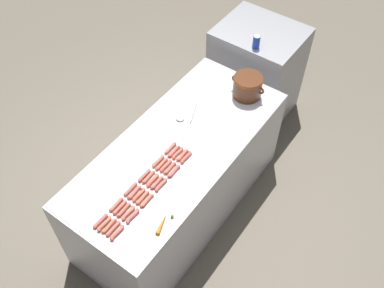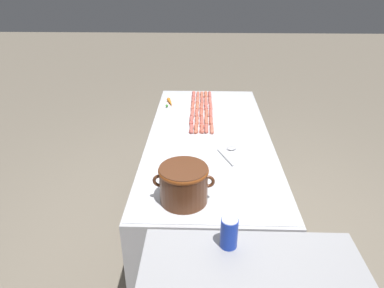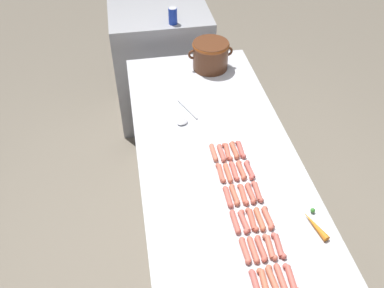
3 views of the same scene
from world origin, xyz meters
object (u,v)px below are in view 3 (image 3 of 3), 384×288
object	(u,v)px
hot_dog_19	(270,247)
hot_dog_4	(221,173)
hot_dog_1	(245,250)
hot_dog_12	(272,280)
hot_dog_10	(228,173)
hot_dog_13	(261,248)
hot_dog_11	(221,153)
bean_pot	(211,54)
hot_dog_3	(228,197)
hot_dog_18	(281,278)
hot_dog_5	(214,153)
hot_dog_9	(234,195)
hot_dog_28	(249,170)
carrot	(315,224)
hot_dog_17	(227,152)
hot_dog_2	(235,222)
hot_dog_27	(257,192)
hot_dog_20	(260,219)
hot_dog_0	(256,284)
hot_dog_16	(234,171)
hot_dog_8	(244,222)
hot_dog_25	(279,246)
hot_dog_24	(291,278)
hot_dog_21	(251,193)
hot_dog_29	(241,149)
hot_dog_7	(253,250)
hot_dog_6	(264,283)
hot_dog_26	(268,218)
soda_can	(173,16)
hot_dog_22	(241,170)
serving_spoon	(184,118)
hot_dog_23	(234,150)
hot_dog_14	(252,220)
back_cabinet	(162,65)

from	to	relation	value
hot_dog_19	hot_dog_4	bearing A→B (deg)	103.37
hot_dog_1	hot_dog_12	distance (m)	0.17
hot_dog_10	hot_dog_13	size ratio (longest dim) A/B	1.00
hot_dog_11	bean_pot	xyz separation A→B (m)	(0.12, 0.87, 0.10)
hot_dog_3	hot_dog_18	distance (m)	0.47
hot_dog_5	hot_dog_9	xyz separation A→B (m)	(0.04, -0.31, 0.00)
hot_dog_28	carrot	xyz separation A→B (m)	(0.20, -0.39, 0.00)
hot_dog_13	hot_dog_17	distance (m)	0.62
hot_dog_2	hot_dog_27	bearing A→B (deg)	45.51
hot_dog_13	hot_dog_20	distance (m)	0.16
hot_dog_0	hot_dog_16	size ratio (longest dim) A/B	1.00
hot_dog_8	hot_dog_28	world-z (taller)	same
hot_dog_9	hot_dog_16	size ratio (longest dim) A/B	1.00
hot_dog_12	hot_dog_17	distance (m)	0.77
hot_dog_2	hot_dog_13	distance (m)	0.18
hot_dog_13	hot_dog_25	bearing A→B (deg)	0.55
hot_dog_3	hot_dog_10	world-z (taller)	same
hot_dog_20	hot_dog_24	bearing A→B (deg)	-82.81
hot_dog_3	hot_dog_21	size ratio (longest dim) A/B	1.00
hot_dog_1	hot_dog_9	bearing A→B (deg)	83.93
hot_dog_3	hot_dog_4	distance (m)	0.16
hot_dog_29	hot_dog_25	bearing A→B (deg)	-89.65
hot_dog_2	hot_dog_17	size ratio (longest dim) A/B	1.00
hot_dog_7	hot_dog_24	world-z (taller)	same
hot_dog_4	hot_dog_28	size ratio (longest dim) A/B	1.00
hot_dog_25	bean_pot	size ratio (longest dim) A/B	0.43
hot_dog_11	hot_dog_21	size ratio (longest dim) A/B	1.00
hot_dog_7	hot_dog_21	xyz separation A→B (m)	(0.08, 0.31, 0.00)
hot_dog_21	hot_dog_27	bearing A→B (deg)	4.83
hot_dog_16	hot_dog_6	bearing A→B (deg)	-93.25
hot_dog_10	hot_dog_26	size ratio (longest dim) A/B	1.00
bean_pot	soda_can	xyz separation A→B (m)	(-0.19, 0.46, 0.08)
soda_can	hot_dog_16	bearing A→B (deg)	-85.87
hot_dog_0	hot_dog_22	distance (m)	0.64
hot_dog_4	hot_dog_21	xyz separation A→B (m)	(0.11, -0.16, 0.00)
hot_dog_7	serving_spoon	distance (m)	0.97
hot_dog_28	hot_dog_7	bearing A→B (deg)	-104.08
hot_dog_23	hot_dog_13	bearing A→B (deg)	-93.79
hot_dog_20	hot_dog_22	world-z (taller)	same
soda_can	hot_dog_14	bearing A→B (deg)	-86.48
hot_dog_12	hot_dog_21	world-z (taller)	same
hot_dog_2	carrot	size ratio (longest dim) A/B	0.76
hot_dog_29	back_cabinet	bearing A→B (deg)	99.53
hot_dog_8	hot_dog_21	bearing A→B (deg)	63.98
hot_dog_9	hot_dog_23	distance (m)	0.32
hot_dog_9	hot_dog_25	xyz separation A→B (m)	(0.12, -0.32, 0.00)
hot_dog_14	hot_dog_16	bearing A→B (deg)	90.65
hot_dog_12	bean_pot	bearing A→B (deg)	87.00
hot_dog_9	hot_dog_27	xyz separation A→B (m)	(0.12, -0.00, 0.00)
carrot	hot_dog_9	bearing A→B (deg)	143.44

